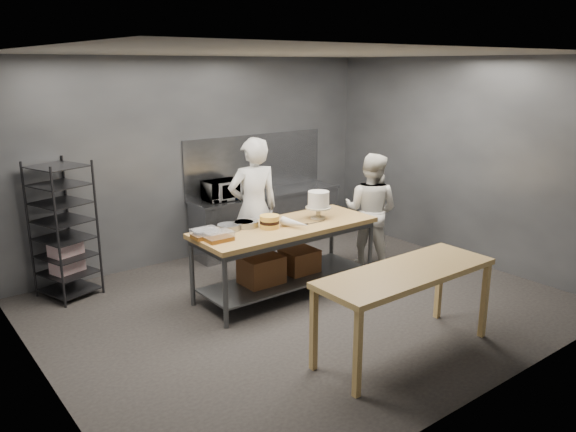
{
  "coord_description": "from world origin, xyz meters",
  "views": [
    {
      "loc": [
        -4.07,
        -4.97,
        2.88
      ],
      "look_at": [
        0.05,
        0.39,
        1.05
      ],
      "focal_mm": 35.0,
      "sensor_mm": 36.0,
      "label": 1
    }
  ],
  "objects_px": {
    "chef_behind": "(254,209)",
    "layer_cake": "(270,222)",
    "near_counter": "(406,278)",
    "frosted_cake_stand": "(318,201)",
    "chef_right": "(371,211)",
    "work_table": "(283,251)",
    "microwave": "(222,190)",
    "speed_rack": "(64,231)"
  },
  "relations": [
    {
      "from": "chef_behind",
      "to": "layer_cake",
      "type": "bearing_deg",
      "value": 83.28
    },
    {
      "from": "layer_cake",
      "to": "near_counter",
      "type": "bearing_deg",
      "value": -82.76
    },
    {
      "from": "frosted_cake_stand",
      "to": "chef_behind",
      "type": "bearing_deg",
      "value": 125.23
    },
    {
      "from": "chef_right",
      "to": "layer_cake",
      "type": "distance_m",
      "value": 1.85
    },
    {
      "from": "frosted_cake_stand",
      "to": "work_table",
      "type": "bearing_deg",
      "value": 176.97
    },
    {
      "from": "chef_behind",
      "to": "microwave",
      "type": "relative_size",
      "value": 3.61
    },
    {
      "from": "chef_behind",
      "to": "chef_right",
      "type": "distance_m",
      "value": 1.74
    },
    {
      "from": "work_table",
      "to": "speed_rack",
      "type": "xyz_separation_m",
      "value": [
        -2.21,
        1.63,
        0.28
      ]
    },
    {
      "from": "microwave",
      "to": "chef_right",
      "type": "bearing_deg",
      "value": -47.95
    },
    {
      "from": "chef_behind",
      "to": "frosted_cake_stand",
      "type": "relative_size",
      "value": 5.37
    },
    {
      "from": "microwave",
      "to": "layer_cake",
      "type": "distance_m",
      "value": 1.75
    },
    {
      "from": "near_counter",
      "to": "frosted_cake_stand",
      "type": "distance_m",
      "value": 2.05
    },
    {
      "from": "near_counter",
      "to": "work_table",
      "type": "bearing_deg",
      "value": 91.47
    },
    {
      "from": "speed_rack",
      "to": "microwave",
      "type": "height_order",
      "value": "speed_rack"
    },
    {
      "from": "chef_behind",
      "to": "microwave",
      "type": "distance_m",
      "value": 1.01
    },
    {
      "from": "work_table",
      "to": "microwave",
      "type": "xyz_separation_m",
      "value": [
        0.15,
        1.71,
        0.48
      ]
    },
    {
      "from": "chef_right",
      "to": "frosted_cake_stand",
      "type": "bearing_deg",
      "value": 69.86
    },
    {
      "from": "near_counter",
      "to": "speed_rack",
      "type": "distance_m",
      "value": 4.27
    },
    {
      "from": "near_counter",
      "to": "layer_cake",
      "type": "relative_size",
      "value": 8.18
    },
    {
      "from": "speed_rack",
      "to": "chef_right",
      "type": "distance_m",
      "value": 4.16
    },
    {
      "from": "near_counter",
      "to": "layer_cake",
      "type": "height_order",
      "value": "layer_cake"
    },
    {
      "from": "near_counter",
      "to": "microwave",
      "type": "relative_size",
      "value": 3.69
    },
    {
      "from": "chef_behind",
      "to": "microwave",
      "type": "bearing_deg",
      "value": -84.03
    },
    {
      "from": "chef_right",
      "to": "microwave",
      "type": "xyz_separation_m",
      "value": [
        -1.49,
        1.66,
        0.21
      ]
    },
    {
      "from": "chef_behind",
      "to": "layer_cake",
      "type": "distance_m",
      "value": 0.76
    },
    {
      "from": "work_table",
      "to": "speed_rack",
      "type": "distance_m",
      "value": 2.76
    },
    {
      "from": "chef_right",
      "to": "chef_behind",
      "type": "bearing_deg",
      "value": 42.93
    },
    {
      "from": "chef_behind",
      "to": "frosted_cake_stand",
      "type": "bearing_deg",
      "value": 137.38
    },
    {
      "from": "speed_rack",
      "to": "chef_behind",
      "type": "height_order",
      "value": "chef_behind"
    },
    {
      "from": "chef_right",
      "to": "microwave",
      "type": "distance_m",
      "value": 2.24
    },
    {
      "from": "speed_rack",
      "to": "frosted_cake_stand",
      "type": "bearing_deg",
      "value": -30.94
    },
    {
      "from": "chef_behind",
      "to": "chef_right",
      "type": "height_order",
      "value": "chef_behind"
    },
    {
      "from": "frosted_cake_stand",
      "to": "microwave",
      "type": "bearing_deg",
      "value": 103.4
    },
    {
      "from": "chef_right",
      "to": "layer_cake",
      "type": "bearing_deg",
      "value": 67.01
    },
    {
      "from": "chef_right",
      "to": "layer_cake",
      "type": "height_order",
      "value": "chef_right"
    },
    {
      "from": "speed_rack",
      "to": "microwave",
      "type": "bearing_deg",
      "value": 1.94
    },
    {
      "from": "speed_rack",
      "to": "layer_cake",
      "type": "height_order",
      "value": "speed_rack"
    },
    {
      "from": "work_table",
      "to": "layer_cake",
      "type": "relative_size",
      "value": 9.82
    },
    {
      "from": "layer_cake",
      "to": "chef_behind",
      "type": "bearing_deg",
      "value": 71.13
    },
    {
      "from": "work_table",
      "to": "chef_right",
      "type": "bearing_deg",
      "value": 2.08
    },
    {
      "from": "work_table",
      "to": "microwave",
      "type": "bearing_deg",
      "value": 84.96
    },
    {
      "from": "chef_behind",
      "to": "frosted_cake_stand",
      "type": "distance_m",
      "value": 0.93
    }
  ]
}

